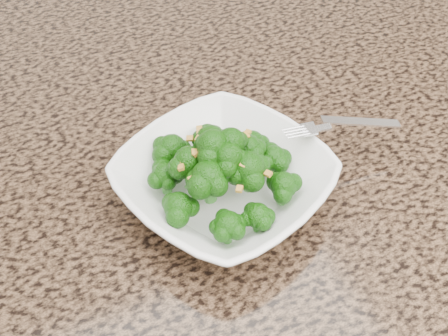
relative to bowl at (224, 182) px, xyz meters
name	(u,v)px	position (x,y,z in m)	size (l,w,h in m)	color
cabinet	(236,334)	(0.05, 0.05, -0.49)	(1.55, 0.95, 0.87)	#392217
granite_counter	(241,165)	(0.05, 0.05, -0.04)	(1.64, 1.04, 0.03)	brown
bowl	(224,182)	(0.00, 0.00, 0.00)	(0.22, 0.22, 0.05)	white
broccoli_pile	(224,144)	(0.00, 0.00, 0.06)	(0.20, 0.20, 0.06)	#144F09
garlic_topping	(224,119)	(0.00, 0.00, 0.09)	(0.12, 0.12, 0.01)	gold
fork	(325,127)	(0.13, 0.00, 0.03)	(0.17, 0.03, 0.01)	silver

